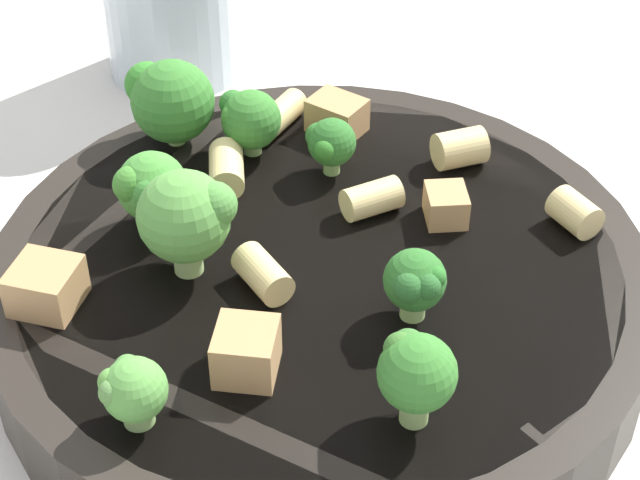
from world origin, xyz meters
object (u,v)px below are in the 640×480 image
Objects in this scene: rigatoni_0 at (270,280)px; rigatoni_5 at (460,148)px; broccoli_floret_0 at (132,389)px; broccoli_floret_5 at (173,95)px; rigatoni_1 at (575,213)px; chicken_chunk_0 at (46,286)px; chicken_chunk_2 at (446,205)px; chicken_chunk_1 at (337,115)px; broccoli_floret_7 at (149,187)px; pasta_bowl at (320,285)px; rigatoni_3 at (281,114)px; broccoli_floret_1 at (188,216)px; broccoli_floret_3 at (416,282)px; broccoli_floret_2 at (415,371)px; rigatoni_2 at (218,172)px; chicken_chunk_3 at (246,352)px; broccoli_floret_6 at (329,142)px; broccoli_floret_4 at (249,119)px; rigatoni_4 at (372,199)px.

rigatoni_0 is 0.12m from rigatoni_5.
broccoli_floret_0 is at bearing -77.94° from rigatoni_5.
broccoli_floret_5 is at bearing 142.97° from broccoli_floret_0.
chicken_chunk_0 reaches higher than rigatoni_1.
chicken_chunk_2 is at bearing 84.83° from rigatoni_0.
chicken_chunk_1 is (-0.03, 0.17, -0.00)m from chicken_chunk_0.
broccoli_floret_5 reaches higher than broccoli_floret_7.
rigatoni_3 reaches higher than pasta_bowl.
rigatoni_0 is at bearing 12.23° from broccoli_floret_7.
broccoli_floret_1 is 1.53× the size of broccoli_floret_3.
broccoli_floret_1 is 1.26× the size of broccoli_floret_2.
rigatoni_5 is (0.05, 0.10, 0.00)m from rigatoni_2.
chicken_chunk_3 is (-0.02, -0.16, 0.00)m from rigatoni_1.
broccoli_floret_0 is 0.08m from rigatoni_0.
rigatoni_1 is at bearing 45.57° from chicken_chunk_2.
rigatoni_5 is 0.20m from chicken_chunk_0.
broccoli_floret_7 is 1.73× the size of rigatoni_1.
broccoli_floret_7 is 1.59× the size of rigatoni_5.
broccoli_floret_6 reaches higher than chicken_chunk_0.
broccoli_floret_7 reaches higher than broccoli_floret_6.
broccoli_floret_1 is 1.46× the size of broccoli_floret_4.
rigatoni_2 reaches higher than pasta_bowl.
chicken_chunk_1 is (-0.06, -0.03, -0.00)m from rigatoni_5.
broccoli_floret_0 is 0.20m from chicken_chunk_1.
rigatoni_5 is (0.03, 0.05, -0.01)m from broccoli_floret_6.
rigatoni_5 is (-0.06, -0.01, 0.00)m from rigatoni_1.
rigatoni_1 is 0.09m from rigatoni_4.
rigatoni_4 is 0.07m from chicken_chunk_1.
broccoli_floret_7 reaches higher than chicken_chunk_3.
broccoli_floret_7 is at bearing -100.03° from broccoli_floret_6.
broccoli_floret_3 reaches higher than rigatoni_5.
chicken_chunk_3 is (0.00, 0.04, -0.01)m from broccoli_floret_0.
broccoli_floret_2 is at bearing -33.62° from rigatoni_4.
chicken_chunk_2 is at bearing 38.50° from rigatoni_2.
chicken_chunk_0 is at bearing -76.78° from rigatoni_2.
rigatoni_0 reaches higher than pasta_bowl.
rigatoni_0 is 0.93× the size of rigatoni_2.
broccoli_floret_7 reaches higher than rigatoni_2.
broccoli_floret_6 is (-0.02, 0.09, -0.01)m from broccoli_floret_1.
pasta_bowl is at bearing 65.89° from chicken_chunk_0.
broccoli_floret_6 is 0.09m from broccoli_floret_7.
rigatoni_2 is (-0.16, 0.02, -0.02)m from broccoli_floret_2.
rigatoni_5 is at bearing 127.96° from chicken_chunk_2.
broccoli_floret_3 is at bearing 37.58° from rigatoni_0.
rigatoni_5 reaches higher than pasta_bowl.
chicken_chunk_2 is at bearing 130.65° from broccoli_floret_2.
chicken_chunk_3 reaches higher than rigatoni_0.
pasta_bowl is 11.92× the size of chicken_chunk_3.
chicken_chunk_2 is at bearing 21.31° from broccoli_floret_4.
broccoli_floret_2 is 1.48× the size of rigatoni_4.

